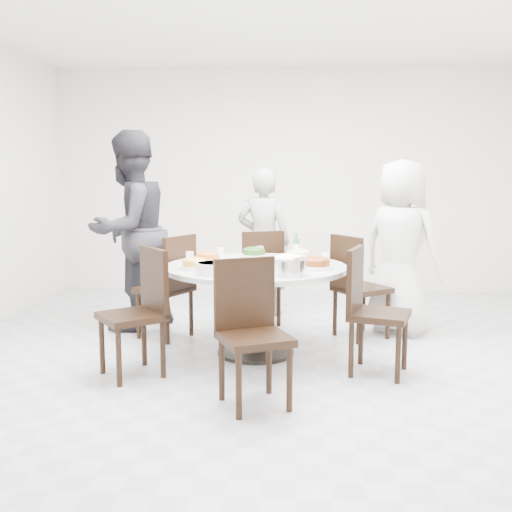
# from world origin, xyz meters

# --- Properties ---
(floor) EXTENTS (6.00, 6.00, 0.01)m
(floor) POSITION_xyz_m (0.00, 0.00, 0.00)
(floor) COLOR #B9B9BE
(floor) RESTS_ON ground
(wall_back) EXTENTS (6.00, 0.01, 2.80)m
(wall_back) POSITION_xyz_m (0.00, 3.00, 1.40)
(wall_back) COLOR white
(wall_back) RESTS_ON ground
(wall_front) EXTENTS (6.00, 0.01, 2.80)m
(wall_front) POSITION_xyz_m (0.00, -3.00, 1.40)
(wall_front) COLOR white
(wall_front) RESTS_ON ground
(dining_table) EXTENTS (1.50, 1.50, 0.75)m
(dining_table) POSITION_xyz_m (-0.32, 0.25, 0.38)
(dining_table) COLOR silver
(dining_table) RESTS_ON floor
(chair_ne) EXTENTS (0.58, 0.58, 0.95)m
(chair_ne) POSITION_xyz_m (0.62, 0.81, 0.47)
(chair_ne) COLOR black
(chair_ne) RESTS_ON floor
(chair_n) EXTENTS (0.55, 0.55, 0.95)m
(chair_n) POSITION_xyz_m (-0.37, 1.25, 0.47)
(chair_n) COLOR black
(chair_n) RESTS_ON floor
(chair_nw) EXTENTS (0.57, 0.57, 0.95)m
(chair_nw) POSITION_xyz_m (-1.19, 0.70, 0.47)
(chair_nw) COLOR black
(chair_nw) RESTS_ON floor
(chair_sw) EXTENTS (0.59, 0.59, 0.95)m
(chair_sw) POSITION_xyz_m (-1.21, -0.36, 0.47)
(chair_sw) COLOR black
(chair_sw) RESTS_ON floor
(chair_s) EXTENTS (0.56, 0.56, 0.95)m
(chair_s) POSITION_xyz_m (-0.26, -0.88, 0.47)
(chair_s) COLOR black
(chair_s) RESTS_ON floor
(chair_se) EXTENTS (0.53, 0.53, 0.95)m
(chair_se) POSITION_xyz_m (0.63, -0.20, 0.47)
(chair_se) COLOR black
(chair_se) RESTS_ON floor
(diner_right) EXTENTS (0.94, 0.91, 1.63)m
(diner_right) POSITION_xyz_m (0.99, 1.00, 0.81)
(diner_right) COLOR silver
(diner_right) RESTS_ON floor
(diner_middle) EXTENTS (0.63, 0.47, 1.56)m
(diner_middle) POSITION_xyz_m (-0.32, 1.67, 0.78)
(diner_middle) COLOR black
(diner_middle) RESTS_ON floor
(diner_left) EXTENTS (1.08, 1.16, 1.90)m
(diner_left) POSITION_xyz_m (-1.58, 1.02, 0.95)
(diner_left) COLOR black
(diner_left) RESTS_ON floor
(dish_greens) EXTENTS (0.26, 0.26, 0.07)m
(dish_greens) POSITION_xyz_m (-0.37, 0.72, 0.78)
(dish_greens) COLOR white
(dish_greens) RESTS_ON dining_table
(dish_pale) EXTENTS (0.26, 0.26, 0.07)m
(dish_pale) POSITION_xyz_m (0.04, 0.57, 0.79)
(dish_pale) COLOR white
(dish_pale) RESTS_ON dining_table
(dish_orange) EXTENTS (0.26, 0.26, 0.07)m
(dish_orange) POSITION_xyz_m (-0.74, 0.41, 0.79)
(dish_orange) COLOR white
(dish_orange) RESTS_ON dining_table
(dish_redbrown) EXTENTS (0.30, 0.30, 0.07)m
(dish_redbrown) POSITION_xyz_m (0.16, 0.11, 0.79)
(dish_redbrown) COLOR white
(dish_redbrown) RESTS_ON dining_table
(dish_tofu) EXTENTS (0.24, 0.24, 0.06)m
(dish_tofu) POSITION_xyz_m (-0.79, 0.03, 0.78)
(dish_tofu) COLOR white
(dish_tofu) RESTS_ON dining_table
(rice_bowl) EXTENTS (0.27, 0.27, 0.12)m
(rice_bowl) POSITION_xyz_m (-0.05, -0.18, 0.81)
(rice_bowl) COLOR silver
(rice_bowl) RESTS_ON dining_table
(soup_bowl) EXTENTS (0.28, 0.28, 0.09)m
(soup_bowl) POSITION_xyz_m (-0.61, -0.19, 0.79)
(soup_bowl) COLOR white
(soup_bowl) RESTS_ON dining_table
(beverage_bottle) EXTENTS (0.06, 0.06, 0.21)m
(beverage_bottle) POSITION_xyz_m (0.01, 0.80, 0.85)
(beverage_bottle) COLOR #2F7534
(beverage_bottle) RESTS_ON dining_table
(tea_cups) EXTENTS (0.07, 0.07, 0.08)m
(tea_cups) POSITION_xyz_m (-0.30, 0.86, 0.79)
(tea_cups) COLOR white
(tea_cups) RESTS_ON dining_table
(chopsticks) EXTENTS (0.24, 0.04, 0.01)m
(chopsticks) POSITION_xyz_m (-0.34, 0.87, 0.76)
(chopsticks) COLOR tan
(chopsticks) RESTS_ON dining_table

